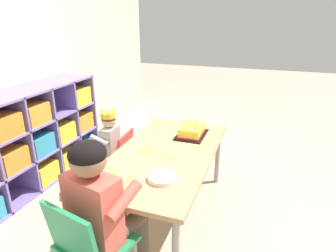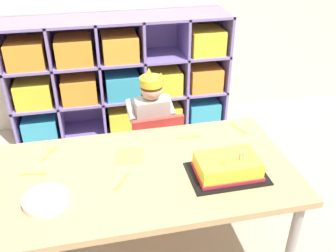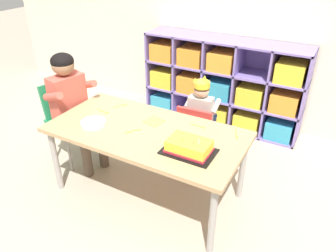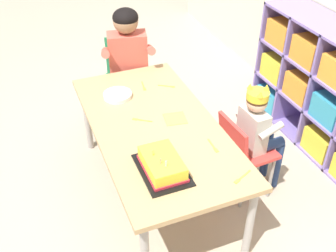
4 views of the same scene
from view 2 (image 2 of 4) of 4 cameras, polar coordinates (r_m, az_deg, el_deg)
The scene contains 12 objects.
storage_cubby_shelf at distance 3.10m, azimuth -7.11°, elevation 6.91°, with size 1.75×0.37×0.97m.
activity_table at distance 1.80m, azimuth -4.79°, elevation -8.37°, with size 1.49×0.75×0.61m.
classroom_chair_blue at distance 2.36m, azimuth -2.04°, elevation -2.69°, with size 0.35×0.33×0.63m.
child_with_crown at distance 2.37m, azimuth -2.71°, elevation 1.59°, with size 0.30×0.31×0.85m.
birthday_cake_on_tray at distance 1.75m, azimuth 9.09°, elevation -6.32°, with size 0.36×0.24×0.13m.
paper_plate_stack at distance 1.67m, azimuth -18.19°, elevation -10.71°, with size 0.20×0.20×0.03m, color white.
paper_napkin_square at distance 1.88m, azimuth -5.93°, elevation -4.45°, with size 0.14×0.14×0.00m, color #F4DB4C.
fork_beside_plate_stack at distance 2.12m, azimuth 10.86°, elevation -0.45°, with size 0.07×0.13×0.00m.
fork_near_child_seat at distance 1.98m, azimuth -17.68°, elevation -3.96°, with size 0.08×0.11×0.00m.
fork_near_cake_tray at distance 1.71m, azimuth -7.22°, elevation -8.63°, with size 0.09×0.11×0.00m.
fork_at_table_front_edge at distance 2.02m, azimuth 3.46°, elevation -1.65°, with size 0.13×0.02×0.00m.
fork_scattered_mid_table at distance 1.86m, azimuth -19.77°, elevation -6.93°, with size 0.12×0.03×0.00m.
Camera 2 is at (-0.16, -1.40, 1.68)m, focal length 39.76 mm.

